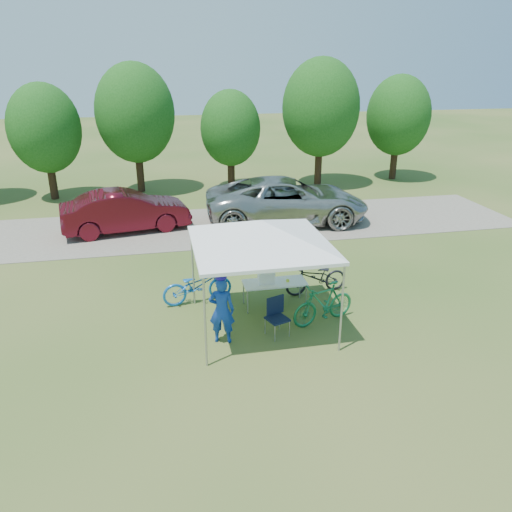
{
  "coord_description": "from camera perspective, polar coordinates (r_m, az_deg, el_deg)",
  "views": [
    {
      "loc": [
        -2.3,
        -10.65,
        6.17
      ],
      "look_at": [
        0.3,
        2.0,
        1.04
      ],
      "focal_mm": 35.0,
      "sensor_mm": 36.0,
      "label": 1
    }
  ],
  "objects": [
    {
      "name": "canopy",
      "position": [
        11.45,
        0.55,
        3.76
      ],
      "size": [
        4.53,
        4.53,
        3.0
      ],
      "color": "#A5A5AA",
      "rests_on": "ground"
    },
    {
      "name": "sedan",
      "position": [
        19.56,
        -14.66,
        5.0
      ],
      "size": [
        4.94,
        2.45,
        1.56
      ],
      "primitive_type": "imported",
      "rotation": [
        0.0,
        0.0,
        1.75
      ],
      "color": "#4E0D17",
      "rests_on": "gravel_strip"
    },
    {
      "name": "folding_table",
      "position": [
        13.18,
        2.15,
        -3.17
      ],
      "size": [
        1.66,
        0.69,
        0.68
      ],
      "color": "white",
      "rests_on": "ground"
    },
    {
      "name": "cooler",
      "position": [
        13.05,
        1.17,
        -2.45
      ],
      "size": [
        0.43,
        0.29,
        0.31
      ],
      "color": "white",
      "rests_on": "folding_table"
    },
    {
      "name": "minivan",
      "position": [
        20.01,
        3.56,
        6.38
      ],
      "size": [
        6.67,
        3.54,
        1.78
      ],
      "primitive_type": "imported",
      "rotation": [
        0.0,
        0.0,
        1.48
      ],
      "color": "#A2A39F",
      "rests_on": "gravel_strip"
    },
    {
      "name": "bike_blue",
      "position": [
        13.5,
        -6.72,
        -3.34
      ],
      "size": [
        1.99,
        0.99,
        1.0
      ],
      "primitive_type": "imported",
      "rotation": [
        0.0,
        0.0,
        1.75
      ],
      "color": "blue",
      "rests_on": "ground"
    },
    {
      "name": "folding_chair",
      "position": [
        11.92,
        2.34,
        -6.51
      ],
      "size": [
        0.6,
        0.63,
        0.92
      ],
      "rotation": [
        0.0,
        0.0,
        0.36
      ],
      "color": "black",
      "rests_on": "ground"
    },
    {
      "name": "ice_cream_cup",
      "position": [
        13.18,
        3.64,
        -2.83
      ],
      "size": [
        0.08,
        0.08,
        0.06
      ],
      "primitive_type": "cylinder",
      "color": "yellow",
      "rests_on": "folding_table"
    },
    {
      "name": "ground",
      "position": [
        12.52,
        0.5,
        -7.87
      ],
      "size": [
        100.0,
        100.0,
        0.0
      ],
      "primitive_type": "plane",
      "color": "#2D5119",
      "rests_on": "ground"
    },
    {
      "name": "treeline",
      "position": [
        24.92,
        -7.18,
        15.42
      ],
      "size": [
        24.89,
        4.28,
        6.3
      ],
      "color": "#382314",
      "rests_on": "ground"
    },
    {
      "name": "gravel_strip",
      "position": [
        19.77,
        -4.35,
        3.44
      ],
      "size": [
        24.0,
        5.0,
        0.02
      ],
      "primitive_type": "cube",
      "color": "gray",
      "rests_on": "ground"
    },
    {
      "name": "bike_dark",
      "position": [
        14.03,
        6.91,
        -2.45
      ],
      "size": [
        1.87,
        0.83,
        0.95
      ],
      "primitive_type": "imported",
      "rotation": [
        0.0,
        0.0,
        -1.46
      ],
      "color": "black",
      "rests_on": "ground"
    },
    {
      "name": "cyclist",
      "position": [
        11.49,
        -3.94,
        -6.21
      ],
      "size": [
        0.67,
        0.51,
        1.62
      ],
      "primitive_type": "imported",
      "rotation": [
        0.0,
        0.0,
        2.91
      ],
      "color": "#13389C",
      "rests_on": "ground"
    },
    {
      "name": "bike_green",
      "position": [
        12.5,
        7.71,
        -5.36
      ],
      "size": [
        1.83,
        1.0,
        1.06
      ],
      "primitive_type": "imported",
      "rotation": [
        0.0,
        0.0,
        -1.27
      ],
      "color": "#186F44",
      "rests_on": "ground"
    }
  ]
}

